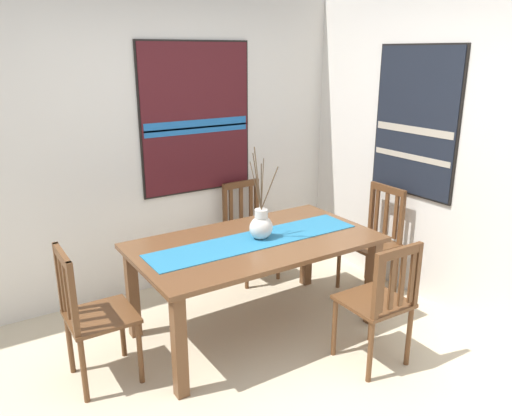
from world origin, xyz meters
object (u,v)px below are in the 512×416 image
chair_1 (380,301)px  chair_3 (92,314)px  painting_on_back_wall (196,119)px  painting_on_side_wall (416,122)px  dining_table (256,253)px  chair_2 (249,228)px  centerpiece_vase (261,225)px  chair_0 (374,238)px

chair_1 → chair_3: 1.90m
painting_on_back_wall → painting_on_side_wall: 1.89m
painting_on_side_wall → painting_on_back_wall: bearing=139.0°
dining_table → chair_1: (0.46, -0.84, -0.16)m
chair_3 → chair_2: bearing=26.4°
chair_2 → centerpiece_vase: bearing=-116.4°
dining_table → painting_on_side_wall: painting_on_side_wall is taller
chair_0 → chair_3: (-2.50, 0.01, -0.00)m
dining_table → chair_1: 0.97m
chair_3 → painting_on_side_wall: 2.94m
chair_0 → chair_2: (-0.78, 0.86, -0.01)m
chair_0 → chair_3: chair_0 is taller
painting_on_back_wall → chair_2: bearing=-31.9°
dining_table → painting_on_side_wall: 1.76m
dining_table → painting_on_back_wall: painting_on_back_wall is taller
chair_2 → painting_on_back_wall: 1.14m
dining_table → chair_1: bearing=-61.6°
centerpiece_vase → chair_2: centerpiece_vase is taller
chair_1 → painting_on_side_wall: 1.65m
centerpiece_vase → painting_on_back_wall: 1.30m
dining_table → chair_2: size_ratio=1.99×
painting_on_back_wall → painting_on_side_wall: bearing=-41.0°
dining_table → centerpiece_vase: 0.22m
centerpiece_vase → chair_3: 1.33m
centerpiece_vase → chair_2: bearing=63.6°
chair_1 → painting_on_back_wall: bearing=100.6°
chair_1 → chair_3: (-1.69, 0.87, 0.00)m
dining_table → chair_2: (0.48, 0.87, -0.17)m
centerpiece_vase → dining_table: bearing=-178.2°
dining_table → centerpiece_vase: bearing=1.8°
chair_0 → chair_2: 1.16m
chair_1 → painting_on_back_wall: (-0.37, 1.96, 1.04)m
chair_0 → chair_2: size_ratio=1.05×
dining_table → chair_2: chair_2 is taller
chair_2 → dining_table: bearing=-119.0°
chair_1 → painting_on_side_wall: painting_on_side_wall is taller
chair_0 → chair_1: bearing=-133.4°
chair_3 → painting_on_back_wall: 2.00m
dining_table → painting_on_back_wall: 1.42m
chair_2 → chair_1: bearing=-90.9°
chair_1 → chair_3: size_ratio=0.97×
centerpiece_vase → chair_0: 1.27m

